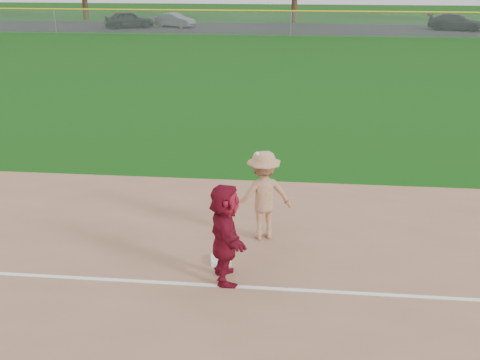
# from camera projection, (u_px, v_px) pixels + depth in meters

# --- Properties ---
(ground) EXTENTS (160.00, 160.00, 0.00)m
(ground) POSITION_uv_depth(u_px,v_px,m) (232.00, 267.00, 11.95)
(ground) COLOR #11450D
(ground) RESTS_ON ground
(foul_line) EXTENTS (60.00, 0.10, 0.01)m
(foul_line) POSITION_uv_depth(u_px,v_px,m) (227.00, 286.00, 11.19)
(foul_line) COLOR white
(foul_line) RESTS_ON infield_dirt
(parking_asphalt) EXTENTS (120.00, 10.00, 0.01)m
(parking_asphalt) POSITION_uv_depth(u_px,v_px,m) (292.00, 29.00, 54.94)
(parking_asphalt) COLOR black
(parking_asphalt) RESTS_ON ground
(first_base) EXTENTS (0.47, 0.47, 0.09)m
(first_base) POSITION_uv_depth(u_px,v_px,m) (221.00, 260.00, 12.09)
(first_base) COLOR white
(first_base) RESTS_ON infield_dirt
(base_runner) EXTENTS (1.00, 1.88, 1.94)m
(base_runner) POSITION_uv_depth(u_px,v_px,m) (225.00, 233.00, 11.11)
(base_runner) COLOR maroon
(base_runner) RESTS_ON infield_dirt
(car_left) EXTENTS (4.83, 3.52, 1.53)m
(car_left) POSITION_uv_depth(u_px,v_px,m) (129.00, 19.00, 55.13)
(car_left) COLOR black
(car_left) RESTS_ON parking_asphalt
(car_mid) EXTENTS (4.08, 2.66, 1.27)m
(car_mid) POSITION_uv_depth(u_px,v_px,m) (175.00, 20.00, 55.89)
(car_mid) COLOR slate
(car_mid) RESTS_ON parking_asphalt
(car_right) EXTENTS (5.27, 3.45, 1.42)m
(car_right) POSITION_uv_depth(u_px,v_px,m) (456.00, 22.00, 53.23)
(car_right) COLOR black
(car_right) RESTS_ON parking_asphalt
(first_base_play) EXTENTS (1.45, 1.28, 2.17)m
(first_base_play) POSITION_uv_depth(u_px,v_px,m) (263.00, 195.00, 12.87)
(first_base_play) COLOR #9A9A9C
(first_base_play) RESTS_ON infield_dirt
(outfield_fence) EXTENTS (110.00, 0.12, 110.00)m
(outfield_fence) POSITION_uv_depth(u_px,v_px,m) (291.00, 11.00, 48.66)
(outfield_fence) COLOR #999EA0
(outfield_fence) RESTS_ON ground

